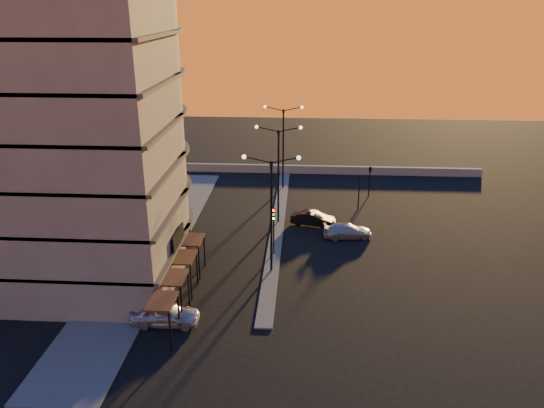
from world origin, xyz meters
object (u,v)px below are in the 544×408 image
(streetlamp_mid, at_px, (278,167))
(traffic_light_main, at_px, (274,224))
(car_wagon, at_px, (348,231))
(car_sedan, at_px, (313,218))
(car_hatchback, at_px, (165,314))

(streetlamp_mid, height_order, traffic_light_main, streetlamp_mid)
(streetlamp_mid, relative_size, car_wagon, 2.18)
(streetlamp_mid, bearing_deg, traffic_light_main, -90.00)
(traffic_light_main, distance_m, car_sedan, 7.78)
(car_sedan, xyz_separation_m, car_wagon, (3.12, -2.60, -0.05))
(car_sedan, height_order, car_wagon, car_sedan)
(streetlamp_mid, xyz_separation_m, car_hatchback, (-6.49, -17.75, -4.82))
(streetlamp_mid, height_order, car_wagon, streetlamp_mid)
(traffic_light_main, bearing_deg, streetlamp_mid, 90.00)
(car_wagon, bearing_deg, traffic_light_main, 115.23)
(car_wagon, bearing_deg, car_hatchback, 131.56)
(streetlamp_mid, xyz_separation_m, car_sedan, (3.33, -0.45, -4.91))
(traffic_light_main, bearing_deg, car_wagon, 32.31)
(streetlamp_mid, xyz_separation_m, car_wagon, (6.45, -3.05, -4.96))
(traffic_light_main, distance_m, car_wagon, 7.96)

